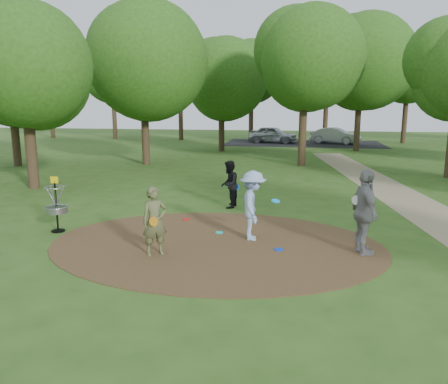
# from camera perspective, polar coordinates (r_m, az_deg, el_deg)

# --- Properties ---
(ground) EXTENTS (100.00, 100.00, 0.00)m
(ground) POSITION_cam_1_polar(r_m,az_deg,el_deg) (11.06, -1.13, -6.81)
(ground) COLOR #2D5119
(ground) RESTS_ON ground
(dirt_clearing) EXTENTS (8.40, 8.40, 0.02)m
(dirt_clearing) POSITION_cam_1_polar(r_m,az_deg,el_deg) (11.05, -1.13, -6.76)
(dirt_clearing) COLOR #47301C
(dirt_clearing) RESTS_ON ground
(parking_lot) EXTENTS (14.00, 8.00, 0.01)m
(parking_lot) POSITION_cam_1_polar(r_m,az_deg,el_deg) (40.44, 10.26, 6.28)
(parking_lot) COLOR black
(parking_lot) RESTS_ON ground
(player_observer_with_disc) EXTENTS (0.71, 0.65, 1.62)m
(player_observer_with_disc) POSITION_cam_1_polar(r_m,az_deg,el_deg) (10.17, -9.03, -3.80)
(player_observer_with_disc) COLOR brown
(player_observer_with_disc) RESTS_ON ground
(player_throwing_with_disc) EXTENTS (1.15, 1.25, 1.81)m
(player_throwing_with_disc) POSITION_cam_1_polar(r_m,az_deg,el_deg) (11.20, 3.78, -1.79)
(player_throwing_with_disc) COLOR #91AAD8
(player_throwing_with_disc) RESTS_ON ground
(player_walking_with_disc) EXTENTS (0.70, 0.82, 1.61)m
(player_walking_with_disc) POSITION_cam_1_polar(r_m,az_deg,el_deg) (14.72, 0.67, 1.01)
(player_walking_with_disc) COLOR black
(player_walking_with_disc) RESTS_ON ground
(player_waiting_with_disc) EXTENTS (0.80, 1.27, 2.01)m
(player_waiting_with_disc) POSITION_cam_1_polar(r_m,az_deg,el_deg) (10.58, 17.90, -2.55)
(player_waiting_with_disc) COLOR gray
(player_waiting_with_disc) RESTS_ON ground
(disc_ground_cyan) EXTENTS (0.22, 0.22, 0.02)m
(disc_ground_cyan) POSITION_cam_1_polar(r_m,az_deg,el_deg) (11.92, -0.63, -5.30)
(disc_ground_cyan) COLOR #19CAB7
(disc_ground_cyan) RESTS_ON dirt_clearing
(disc_ground_blue) EXTENTS (0.22, 0.22, 0.02)m
(disc_ground_blue) POSITION_cam_1_polar(r_m,az_deg,el_deg) (10.65, 7.14, -7.46)
(disc_ground_blue) COLOR #0C35D7
(disc_ground_blue) RESTS_ON dirt_clearing
(disc_ground_red) EXTENTS (0.22, 0.22, 0.02)m
(disc_ground_red) POSITION_cam_1_polar(r_m,az_deg,el_deg) (13.31, -4.98, -3.57)
(disc_ground_red) COLOR red
(disc_ground_red) RESTS_ON dirt_clearing
(car_left) EXTENTS (4.71, 2.75, 1.51)m
(car_left) POSITION_cam_1_polar(r_m,az_deg,el_deg) (40.62, 6.42, 7.47)
(car_left) COLOR #A9ACB0
(car_left) RESTS_ON ground
(car_right) EXTENTS (4.58, 2.99, 1.43)m
(car_right) POSITION_cam_1_polar(r_m,az_deg,el_deg) (40.69, 14.34, 7.14)
(car_right) COLOR #9A9EA2
(car_right) RESTS_ON ground
(disc_golf_basket) EXTENTS (0.63, 0.63, 1.54)m
(disc_golf_basket) POSITION_cam_1_polar(r_m,az_deg,el_deg) (12.75, -21.10, -1.06)
(disc_golf_basket) COLOR black
(disc_golf_basket) RESTS_ON ground
(tree_ring) EXTENTS (37.80, 46.21, 9.77)m
(tree_ring) POSITION_cam_1_polar(r_m,az_deg,el_deg) (21.45, 8.60, 16.25)
(tree_ring) COLOR #332316
(tree_ring) RESTS_ON ground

